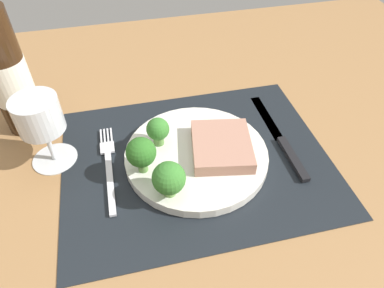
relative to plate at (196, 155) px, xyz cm
name	(u,v)px	position (x,y,z in cm)	size (l,w,h in cm)	color
ground_plane	(196,166)	(0.00, 0.00, -2.60)	(140.00, 110.00, 3.00)	#996D42
placemat	(196,159)	(0.00, 0.00, -0.95)	(44.16, 34.94, 0.30)	black
plate	(196,155)	(0.00, 0.00, 0.00)	(23.71, 23.71, 1.60)	silver
steak	(222,146)	(4.08, -0.61, 1.88)	(9.49, 10.98, 2.17)	tan
broccoli_near_fork	(169,179)	(-5.83, -7.37, 4.13)	(4.89, 4.89, 5.88)	#6B994C
broccoli_center	(158,130)	(-5.67, 3.49, 3.82)	(3.80, 3.80, 5.12)	#5B8942
broccoli_near_steak	(141,153)	(-9.02, -1.89, 4.60)	(4.63, 4.63, 6.25)	#5B8942
fork	(109,166)	(-14.43, 1.42, -0.55)	(2.40, 19.20, 0.50)	silver
knife	(282,141)	(15.64, 0.53, -0.50)	(1.80, 23.00, 0.80)	black
wine_bottle	(6,72)	(-28.42, 15.95, 10.44)	(6.82, 6.82, 31.71)	#331E0F
wine_glass	(40,120)	(-23.21, 5.60, 7.62)	(7.38, 7.38, 12.48)	silver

